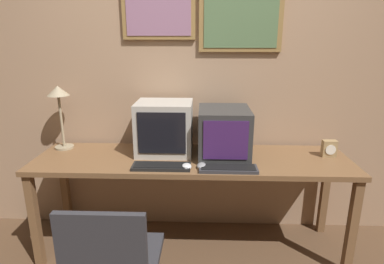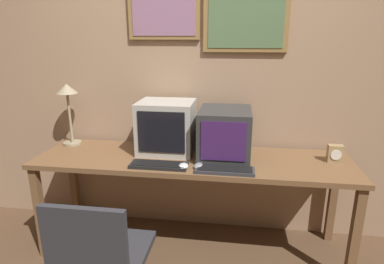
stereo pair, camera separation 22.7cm
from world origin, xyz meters
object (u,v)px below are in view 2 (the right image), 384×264
(monitor_left, at_px, (167,127))
(desk_lamp, at_px, (68,98))
(desk_clock, at_px, (335,154))
(keyboard_side, at_px, (225,170))
(monitor_right, at_px, (225,133))
(mouse_far_corner, at_px, (183,166))
(mouse_near_keyboard, at_px, (199,166))
(keyboard_main, at_px, (159,165))

(monitor_left, xyz_separation_m, desk_lamp, (-0.81, 0.07, 0.19))
(monitor_left, bearing_deg, desk_clock, -2.16)
(keyboard_side, distance_m, desk_clock, 0.81)
(monitor_left, bearing_deg, monitor_right, -5.90)
(monitor_left, bearing_deg, mouse_far_corner, -60.54)
(mouse_far_corner, bearing_deg, mouse_near_keyboard, 9.76)
(mouse_far_corner, bearing_deg, keyboard_side, -2.87)
(keyboard_main, xyz_separation_m, desk_lamp, (-0.82, 0.38, 0.37))
(mouse_near_keyboard, relative_size, mouse_far_corner, 0.98)
(monitor_left, height_order, desk_clock, monitor_left)
(desk_lamp, bearing_deg, monitor_left, -4.81)
(keyboard_side, height_order, desk_clock, desk_clock)
(monitor_right, relative_size, desk_clock, 3.50)
(monitor_right, xyz_separation_m, desk_clock, (0.77, -0.00, -0.11))
(mouse_near_keyboard, bearing_deg, keyboard_main, -178.19)
(keyboard_main, height_order, keyboard_side, same)
(keyboard_main, distance_m, keyboard_side, 0.44)
(monitor_right, bearing_deg, keyboard_side, -86.62)
(monitor_left, bearing_deg, keyboard_main, -88.11)
(monitor_left, bearing_deg, keyboard_side, -36.02)
(monitor_left, distance_m, keyboard_side, 0.59)
(monitor_right, distance_m, mouse_far_corner, 0.41)
(keyboard_main, distance_m, mouse_far_corner, 0.17)
(monitor_left, height_order, mouse_far_corner, monitor_left)
(keyboard_side, distance_m, mouse_far_corner, 0.28)
(keyboard_main, height_order, desk_lamp, desk_lamp)
(keyboard_side, bearing_deg, desk_clock, 20.73)
(monitor_left, xyz_separation_m, monitor_right, (0.44, -0.05, -0.02))
(monitor_left, xyz_separation_m, desk_clock, (1.21, -0.05, -0.13))
(monitor_left, distance_m, mouse_near_keyboard, 0.45)
(mouse_far_corner, bearing_deg, monitor_right, 46.35)
(desk_clock, height_order, desk_lamp, desk_lamp)
(monitor_left, height_order, mouse_near_keyboard, monitor_left)
(mouse_far_corner, bearing_deg, monitor_left, 119.46)
(mouse_near_keyboard, bearing_deg, monitor_left, 133.11)
(monitor_right, height_order, mouse_far_corner, monitor_right)
(monitor_left, relative_size, mouse_far_corner, 3.86)
(keyboard_main, bearing_deg, monitor_left, 91.89)
(monitor_right, distance_m, mouse_near_keyboard, 0.34)
(keyboard_side, bearing_deg, mouse_near_keyboard, 169.84)
(mouse_near_keyboard, relative_size, desk_clock, 0.85)
(keyboard_main, xyz_separation_m, mouse_near_keyboard, (0.27, 0.01, 0.00))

